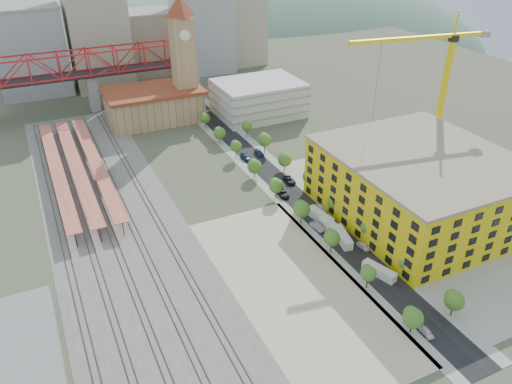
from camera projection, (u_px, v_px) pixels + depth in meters
name	position (u px, v px, depth m)	size (l,w,h in m)	color
ground	(251.00, 214.00, 141.86)	(400.00, 400.00, 0.00)	#474C38
ballast_strip	(111.00, 214.00, 142.12)	(36.00, 165.00, 0.06)	#605E59
dirt_lot	(293.00, 284.00, 115.71)	(28.00, 67.00, 0.06)	tan
street_asphalt	(277.00, 180.00, 159.54)	(12.00, 170.00, 0.06)	black
sidewalk_west	(261.00, 184.00, 157.50)	(3.00, 170.00, 0.04)	gray
sidewalk_east	(292.00, 177.00, 161.60)	(3.00, 170.00, 0.04)	gray
construction_pad	(423.00, 212.00, 142.97)	(50.00, 90.00, 0.06)	gray
rail_tracks	(105.00, 215.00, 141.38)	(26.56, 160.00, 0.18)	#382B23
platform_canopies	(76.00, 165.00, 159.79)	(16.00, 80.00, 4.12)	#DA7253
station_hall	(154.00, 105.00, 200.82)	(38.00, 24.00, 13.10)	tan
clock_tower	(182.00, 47.00, 193.10)	(12.00, 12.00, 52.00)	tan
parking_garage	(259.00, 98.00, 206.55)	(34.00, 26.00, 14.00)	silver
truss_bridge	(89.00, 66.00, 205.27)	(94.00, 9.60, 25.60)	gray
construction_building	(420.00, 186.00, 137.17)	(44.60, 50.60, 18.80)	gold
street_trees	(292.00, 194.00, 151.73)	(15.40, 124.40, 8.00)	#35661E
skyline	(142.00, 31.00, 244.60)	(133.00, 46.00, 60.00)	#9EA0A3
distant_hills	(166.00, 128.00, 401.83)	(647.00, 264.00, 227.00)	#4C6B59
tower_crane	(438.00, 75.00, 154.55)	(46.25, 9.18, 49.76)	yellow
site_trailer_a	(379.00, 271.00, 117.99)	(2.25, 8.56, 2.34)	silver
site_trailer_b	(342.00, 237.00, 129.98)	(2.40, 9.10, 2.49)	silver
site_trailer_c	(331.00, 227.00, 134.07)	(2.40, 9.11, 2.49)	silver
site_trailer_d	(320.00, 216.00, 138.61)	(2.42, 9.19, 2.52)	silver
car_0	(426.00, 332.00, 101.87)	(1.56, 3.88, 1.32)	silver
car_1	(317.00, 227.00, 135.06)	(1.70, 4.86, 1.60)	gray
car_2	(283.00, 194.00, 150.56)	(2.64, 5.73, 1.59)	black
car_3	(245.00, 157.00, 172.26)	(2.04, 5.01, 1.46)	navy
car_4	(363.00, 246.00, 127.39)	(1.65, 4.10, 1.40)	white
car_5	(321.00, 208.00, 143.51)	(1.48, 4.26, 1.40)	#A8A7AD
car_6	(290.00, 180.00, 157.90)	(2.56, 5.55, 1.54)	black
car_7	(259.00, 153.00, 175.24)	(2.05, 5.05, 1.47)	navy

